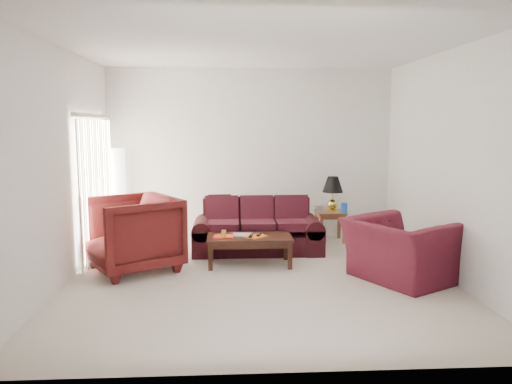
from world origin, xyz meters
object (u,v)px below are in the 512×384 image
end_table (330,226)px  floor_lamp (119,195)px  armchair_right (400,250)px  coffee_table (250,250)px  sofa (257,226)px  armchair_left (132,234)px

end_table → floor_lamp: bearing=178.7°
end_table → armchair_right: armchair_right is taller
armchair_right → coffee_table: 2.11m
sofa → armchair_left: 2.02m
end_table → armchair_right: bearing=-78.5°
floor_lamp → coffee_table: 2.70m
sofa → armchair_left: armchair_left is taller
armchair_left → floor_lamp: bearing=165.2°
sofa → end_table: sofa is taller
floor_lamp → coffee_table: (2.16, -1.50, -0.61)m
end_table → sofa: bearing=-152.4°
coffee_table → end_table: bearing=19.3°
armchair_left → coffee_table: size_ratio=0.95×
coffee_table → armchair_right: bearing=-47.7°
floor_lamp → sofa: bearing=-18.4°
sofa → armchair_right: bearing=-42.5°
armchair_left → armchair_right: 3.63m
end_table → coffee_table: end_table is taller
sofa → coffee_table: 0.77m
sofa → armchair_right: sofa is taller
sofa → armchair_left: (-1.80, -0.92, 0.11)m
floor_lamp → armchair_right: size_ratio=1.33×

